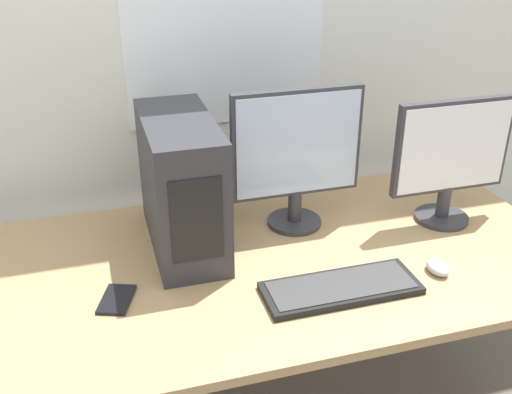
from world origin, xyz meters
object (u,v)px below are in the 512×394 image
object	(u,v)px
monitor_main	(297,154)
keyboard	(341,288)
cell_phone	(117,299)
mouse	(438,267)
monitor_right_near	(451,157)
pc_tower	(182,185)

from	to	relation	value
monitor_main	keyboard	bearing A→B (deg)	-90.77
cell_phone	mouse	bearing A→B (deg)	12.30
monitor_right_near	cell_phone	size ratio (longest dim) A/B	2.82
monitor_right_near	keyboard	size ratio (longest dim) A/B	0.96
cell_phone	monitor_right_near	bearing A→B (deg)	28.07
monitor_main	cell_phone	distance (m)	0.71
pc_tower	keyboard	world-z (taller)	pc_tower
keyboard	pc_tower	bearing A→B (deg)	134.33
monitor_main	cell_phone	xyz separation A→B (m)	(-0.61, -0.27, -0.25)
monitor_right_near	keyboard	distance (m)	0.61
keyboard	cell_phone	distance (m)	0.61
monitor_main	keyboard	size ratio (longest dim) A/B	1.06
pc_tower	mouse	xyz separation A→B (m)	(0.67, -0.37, -0.19)
pc_tower	keyboard	bearing A→B (deg)	-45.67
keyboard	mouse	xyz separation A→B (m)	(0.31, 0.01, 0.01)
mouse	pc_tower	bearing A→B (deg)	151.30
monitor_right_near	pc_tower	bearing A→B (deg)	173.91
monitor_right_near	cell_phone	world-z (taller)	monitor_right_near
pc_tower	monitor_right_near	xyz separation A→B (m)	(0.86, -0.09, 0.02)
cell_phone	monitor_main	bearing A→B (deg)	43.84
monitor_main	keyboard	distance (m)	0.46
pc_tower	monitor_right_near	size ratio (longest dim) A/B	1.12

